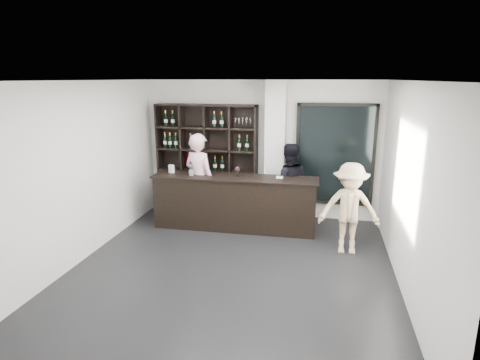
% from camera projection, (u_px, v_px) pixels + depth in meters
% --- Properties ---
extents(floor, '(5.00, 5.50, 0.01)m').
position_uv_depth(floor, '(232.00, 269.00, 6.34)').
color(floor, black).
rests_on(floor, ground).
extents(wine_shelf, '(2.20, 0.35, 2.40)m').
position_uv_depth(wine_shelf, '(207.00, 160.00, 8.70)').
color(wine_shelf, black).
rests_on(wine_shelf, floor).
extents(structural_column, '(0.40, 0.40, 2.90)m').
position_uv_depth(structural_column, '(275.00, 152.00, 8.25)').
color(structural_column, silver).
rests_on(structural_column, floor).
extents(glass_panel, '(1.60, 0.08, 2.10)m').
position_uv_depth(glass_panel, '(335.00, 155.00, 8.23)').
color(glass_panel, black).
rests_on(glass_panel, floor).
extents(tasting_counter, '(3.24, 0.67, 1.07)m').
position_uv_depth(tasting_counter, '(235.00, 203.00, 7.93)').
color(tasting_counter, black).
rests_on(tasting_counter, floor).
extents(taster_pink, '(0.81, 0.69, 1.88)m').
position_uv_depth(taster_pink, '(199.00, 180.00, 8.08)').
color(taster_pink, '#F7BACC').
rests_on(taster_pink, floor).
extents(taster_black, '(0.93, 0.79, 1.68)m').
position_uv_depth(taster_black, '(288.00, 185.00, 8.10)').
color(taster_black, black).
rests_on(taster_black, floor).
extents(customer, '(1.02, 0.59, 1.58)m').
position_uv_depth(customer, '(349.00, 209.00, 6.77)').
color(customer, tan).
rests_on(customer, floor).
extents(wine_glass, '(0.12, 0.12, 0.22)m').
position_uv_depth(wine_glass, '(237.00, 171.00, 7.79)').
color(wine_glass, white).
rests_on(wine_glass, tasting_counter).
extents(spit_cup, '(0.09, 0.09, 0.12)m').
position_uv_depth(spit_cup, '(192.00, 173.00, 7.88)').
color(spit_cup, '#AABACD').
rests_on(spit_cup, tasting_counter).
extents(napkin_stack, '(0.13, 0.13, 0.02)m').
position_uv_depth(napkin_stack, '(279.00, 177.00, 7.72)').
color(napkin_stack, white).
rests_on(napkin_stack, tasting_counter).
extents(card_stand, '(0.12, 0.09, 0.16)m').
position_uv_depth(card_stand, '(171.00, 169.00, 8.10)').
color(card_stand, white).
rests_on(card_stand, tasting_counter).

